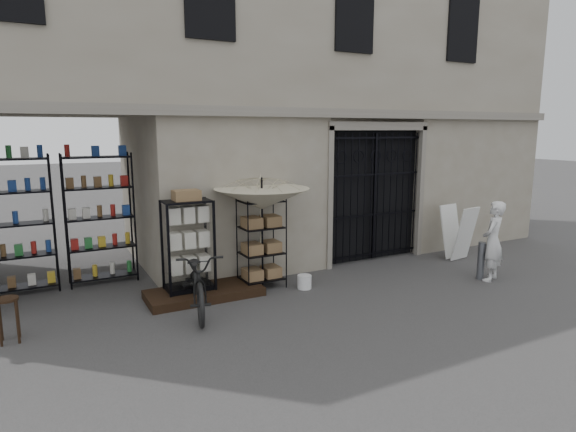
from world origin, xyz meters
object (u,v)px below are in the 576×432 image
wooden_stool (9,319)px  wire_rack (261,243)px  market_umbrella (262,193)px  easel_sign (458,232)px  steel_bollard (481,261)px  bicycle (199,311)px  display_cabinet (189,250)px  white_bucket (304,282)px  shopkeeper (490,280)px

wooden_stool → wire_rack: bearing=7.6°
market_umbrella → easel_sign: 4.91m
easel_sign → steel_bollard: bearing=-127.3°
bicycle → steel_bollard: bicycle is taller
display_cabinet → easel_sign: (6.14, -0.35, -0.24)m
wire_rack → market_umbrella: 0.94m
market_umbrella → easel_sign: (4.76, -0.27, -1.16)m
wire_rack → steel_bollard: (4.02, -1.61, -0.48)m
steel_bollard → easel_sign: (0.74, 1.30, 0.25)m
bicycle → wooden_stool: bicycle is taller
wire_rack → white_bucket: size_ratio=6.61×
market_umbrella → steel_bollard: (4.02, -1.56, -1.41)m
wooden_stool → easel_sign: 8.89m
white_bucket → wooden_stool: bearing=-179.0°
display_cabinet → wire_rack: bearing=-17.5°
wire_rack → easel_sign: wire_rack is taller
wire_rack → wooden_stool: wire_rack is taller
market_umbrella → shopkeeper: (4.15, -1.70, -1.79)m
display_cabinet → bicycle: bearing=-110.9°
wire_rack → market_umbrella: market_umbrella is taller
display_cabinet → white_bucket: size_ratio=6.52×
easel_sign → white_bucket: bearing=174.7°
steel_bollard → wooden_stool: bearing=172.6°
market_umbrella → steel_bollard: 4.54m
display_cabinet → steel_bollard: bearing=-32.8°
market_umbrella → wooden_stool: 4.39m
wire_rack → easel_sign: bearing=5.7°
wooden_stool → shopkeeper: (8.27, -1.19, -0.34)m
wooden_stool → easel_sign: bearing=1.6°
market_umbrella → wooden_stool: market_umbrella is taller
market_umbrella → white_bucket: market_umbrella is taller
white_bucket → shopkeeper: (3.49, -1.27, -0.13)m
wire_rack → market_umbrella: bearing=-82.8°
display_cabinet → easel_sign: display_cabinet is taller
bicycle → steel_bollard: size_ratio=2.67×
market_umbrella → bicycle: 2.37m
easel_sign → shopkeeper: bearing=-120.6°
wire_rack → steel_bollard: size_ratio=2.32×
market_umbrella → steel_bollard: size_ratio=3.31×
display_cabinet → shopkeeper: display_cabinet is taller
display_cabinet → bicycle: (-0.06, -0.69, -0.86)m
bicycle → wooden_stool: 2.71m
wire_rack → white_bucket: (0.66, -0.47, -0.73)m
display_cabinet → easel_sign: bearing=-19.1°
wire_rack → white_bucket: wire_rack is taller
market_umbrella → bicycle: size_ratio=1.24×
bicycle → shopkeeper: bicycle is taller
bicycle → wire_rack: bearing=37.0°
bicycle → display_cabinet: bearing=97.5°
white_bucket → wooden_stool: wooden_stool is taller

